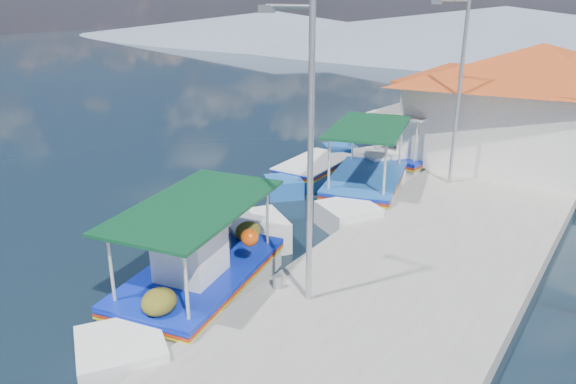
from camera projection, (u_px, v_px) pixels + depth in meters
The scene contains 10 objects.
ground at pixel (93, 296), 12.53m from camera, with size 160.00×160.00×0.00m, color black.
quay at pixel (434, 254), 13.99m from camera, with size 5.00×44.00×0.50m, color #9A9790.
bollards at pixel (348, 231), 14.37m from camera, with size 0.20×17.20×0.30m.
main_caique at pixel (203, 277), 12.36m from camera, with size 3.27×7.63×2.56m.
caique_green_canopy at pixel (367, 186), 18.40m from camera, with size 3.47×7.18×2.78m.
caique_blue_hull at pixel (315, 171), 20.32m from camera, with size 1.84×5.90×1.05m.
caique_far at pixel (416, 154), 21.73m from camera, with size 2.75×7.45×2.63m.
harbor_building at pixel (534, 103), 19.94m from camera, with size 10.49×10.49×4.40m.
lamp_post_near at pixel (307, 145), 10.37m from camera, with size 1.21×0.14×6.00m.
lamp_post_far at pixel (457, 83), 17.35m from camera, with size 1.21×0.14×6.00m.
Camera 1 is at (9.86, -6.50, 6.60)m, focal length 33.88 mm.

